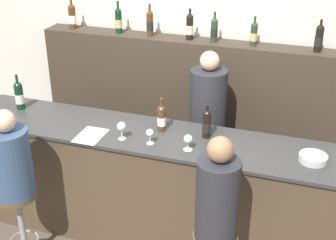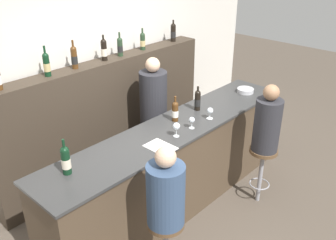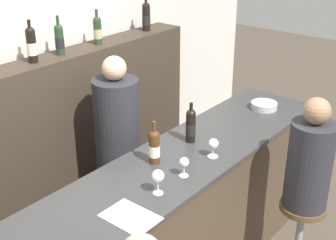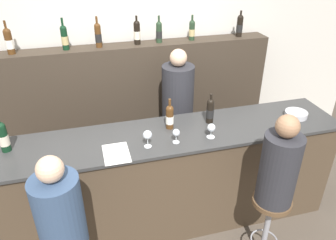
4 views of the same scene
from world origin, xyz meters
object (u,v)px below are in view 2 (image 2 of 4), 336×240
Objects in this scene: wine_glass_0 at (176,127)px; wine_glass_2 at (210,111)px; wine_glass_1 at (192,120)px; wine_bottle_backbar_5 at (143,41)px; guest_seated_right at (267,123)px; bar_stool_left at (166,237)px; bar_stool_right at (262,162)px; wine_bottle_backbar_1 at (47,64)px; guest_seated_left at (166,192)px; bartender at (154,123)px; wine_bottle_backbar_2 at (74,57)px; wine_bottle_backbar_3 at (104,50)px; wine_bottle_backbar_6 at (173,32)px; wine_bottle_counter_2 at (198,100)px; wine_bottle_backbar_4 at (120,46)px; wine_bottle_counter_1 at (175,111)px; wine_bottle_counter_0 at (66,160)px; metal_bowl at (245,90)px.

wine_glass_0 is 0.57m from wine_glass_2.
wine_glass_1 is (0.25, 0.00, -0.02)m from wine_glass_0.
guest_seated_right is at bearing -86.89° from wine_bottle_backbar_5.
bar_stool_left is 1.00× the size of bar_stool_right.
guest_seated_left is at bearing -93.84° from wine_bottle_backbar_1.
bar_stool_left is at bearing -131.97° from bartender.
wine_bottle_backbar_2 reaches higher than wine_bottle_backbar_3.
wine_bottle_backbar_6 is 0.39× the size of guest_seated_right.
wine_bottle_backbar_6 is (0.78, 1.10, 0.49)m from wine_bottle_counter_2.
guest_seated_left reaches higher than wine_glass_0.
guest_seated_right is at bearing -105.01° from wine_bottle_backbar_6.
bar_stool_right is (1.66, 0.00, -0.49)m from guest_seated_left.
bar_stool_left is (-2.16, -1.88, -1.14)m from wine_bottle_backbar_6.
guest_seated_right is at bearing -57.92° from wine_bottle_backbar_2.
wine_bottle_backbar_6 reaches higher than wine_glass_1.
guest_seated_left reaches higher than wine_glass_2.
wine_bottle_backbar_6 is at bearing 54.60° from wine_bottle_counter_2.
bar_stool_left is at bearing -121.69° from wine_bottle_backbar_4.
guest_seated_right is (0.67, -0.78, -0.12)m from wine_bottle_counter_1.
wine_bottle_counter_2 is 0.88× the size of wine_bottle_backbar_1.
metal_bowl is at bearing -2.53° from wine_bottle_counter_0.
bartender is (-0.05, 0.85, -0.42)m from wine_glass_2.
wine_bottle_counter_1 is at bearing 174.67° from metal_bowl.
bartender is (-1.00, 0.72, -0.36)m from metal_bowl.
wine_bottle_counter_2 is 2.28× the size of wine_glass_1.
guest_seated_left is (-0.99, -0.78, -0.16)m from wine_bottle_counter_1.
wine_bottle_backbar_1 reaches higher than bar_stool_right.
wine_bottle_backbar_5 is (0.57, 1.10, 0.49)m from wine_bottle_counter_1.
metal_bowl is 2.41m from bar_stool_left.
wine_glass_0 is at bearing -12.38° from wine_bottle_counter_0.
wine_bottle_backbar_3 is at bearing 111.75° from bar_stool_right.
wine_bottle_backbar_3 reaches higher than wine_bottle_backbar_5.
wine_glass_1 is 0.18× the size of guest_seated_left.
wine_bottle_backbar_5 is 0.18× the size of bartender.
wine_bottle_counter_1 is 0.40m from wine_bottle_counter_2.
wine_bottle_backbar_1 is 0.46× the size of bar_stool_left.
wine_bottle_backbar_2 is 0.46× the size of bar_stool_left.
wine_glass_1 reaches higher than bar_stool_right.
guest_seated_left is (-1.16, -1.88, -0.65)m from wine_bottle_backbar_4.
bartender reaches higher than guest_seated_left.
guest_seated_left is at bearing -157.77° from wine_glass_2.
wine_bottle_backbar_5 is at bearing 57.91° from bartender.
wine_bottle_counter_0 is 1.81m from wine_bottle_counter_2.
wine_bottle_backbar_2 is 1.10× the size of wine_bottle_backbar_4.
guest_seated_left is (-0.72, -0.53, -0.15)m from wine_glass_0.
wine_bottle_backbar_1 is (0.55, 1.10, 0.48)m from wine_bottle_counter_0.
guest_seated_left is at bearing -151.48° from wine_glass_1.
wine_bottle_backbar_4 is 0.19× the size of bartender.
wine_bottle_backbar_6 is 2.94m from guest_seated_left.
bartender is (1.67, 0.60, -0.47)m from wine_bottle_counter_0.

